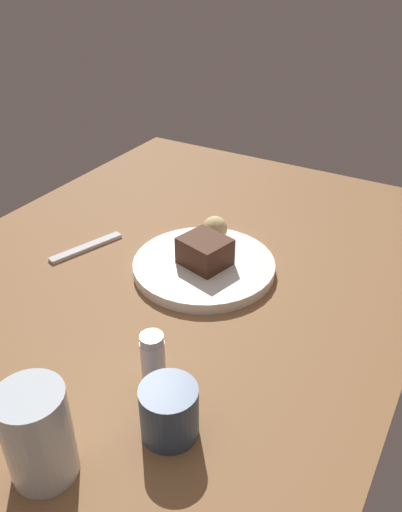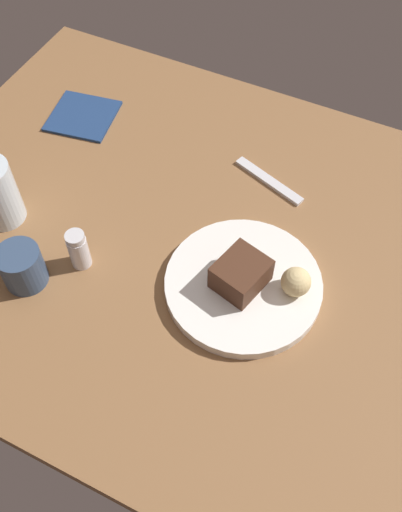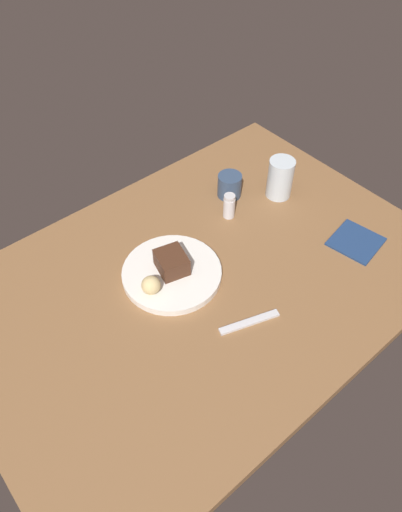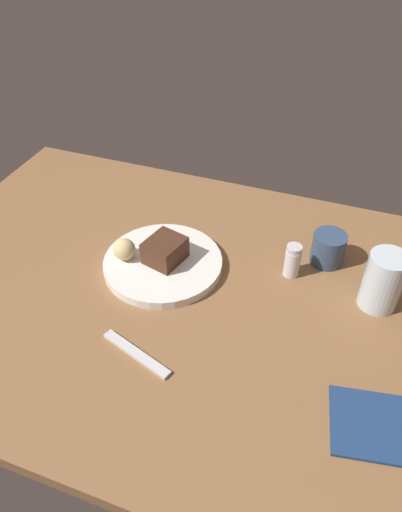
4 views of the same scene
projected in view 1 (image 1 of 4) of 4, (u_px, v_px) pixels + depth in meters
The scene contains 8 objects.
dining_table at pixel (161, 285), 90.16cm from camera, with size 120.00×84.00×3.00cm, color brown.
dessert_plate at pixel (204, 266), 90.92cm from camera, with size 25.23×25.23×1.92cm, color white.
chocolate_cake_slice at pixel (205, 251), 88.58cm from camera, with size 7.87×6.95×4.98cm, color #472819.
bread_roll at pixel (215, 228), 95.68cm from camera, with size 4.71×4.71×4.71cm, color #DBC184.
salt_shaker at pixel (153, 358), 67.40cm from camera, with size 3.31×3.31×7.52cm.
water_glass at pixel (38, 434), 54.35cm from camera, with size 7.47×7.47×12.04cm, color silver.
coffee_cup at pixel (169, 411), 60.08cm from camera, with size 7.03×7.03×7.10cm, color #334766.
dessert_spoon at pixel (86, 247), 97.47cm from camera, with size 15.00×1.80×0.70cm, color silver.
Camera 1 is at (59.96, 42.81, 54.19)cm, focal length 35.86 mm.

